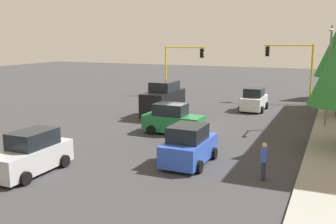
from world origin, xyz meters
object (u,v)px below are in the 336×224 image
traffic_signal_far_right (182,61)px  street_lamp_curbside (329,65)px  car_green (173,120)px  pedestrian_crossing (264,160)px  delivery_van_black (163,100)px  car_white (254,100)px  car_blue (189,146)px  traffic_signal_far_left (292,61)px  car_silver (32,154)px

traffic_signal_far_right → street_lamp_curbside: 18.13m
car_green → pedestrian_crossing: (6.27, 6.99, 0.01)m
delivery_van_black → car_white: 8.21m
street_lamp_curbside → car_blue: 12.98m
car_white → car_blue: 15.88m
traffic_signal_far_left → street_lamp_curbside: bearing=18.7°
traffic_signal_far_right → delivery_van_black: size_ratio=1.11×
street_lamp_curbside → car_white: size_ratio=1.87×
street_lamp_curbside → car_white: street_lamp_curbside is taller
car_green → pedestrian_crossing: 9.39m
delivery_van_black → pedestrian_crossing: (11.29, 9.92, -0.37)m
car_blue → car_silver: size_ratio=0.90×
traffic_signal_far_left → car_green: bearing=-19.2°
traffic_signal_far_left → car_blue: 21.77m
delivery_van_black → pedestrian_crossing: bearing=41.3°
car_green → car_white: same height
street_lamp_curbside → car_green: (5.61, -9.08, -3.45)m
delivery_van_black → car_white: delivery_van_black is taller
car_green → pedestrian_crossing: car_green is taller
traffic_signal_far_right → pedestrian_crossing: (22.27, 12.76, -2.89)m
traffic_signal_far_right → car_silver: bearing=6.2°
street_lamp_curbside → traffic_signal_far_right: bearing=-125.0°
car_blue → pedestrian_crossing: size_ratio=2.21×
car_white → car_silver: size_ratio=0.90×
car_white → car_silver: 21.00m
car_green → car_silver: bearing=-17.3°
car_green → car_blue: bearing=30.4°
street_lamp_curbside → car_blue: size_ratio=1.86×
car_blue → car_white: bearing=179.9°
delivery_van_black → car_green: delivery_van_black is taller
street_lamp_curbside → car_green: bearing=-58.3°
car_white → traffic_signal_far_left: bearing=156.9°
car_green → traffic_signal_far_left: bearing=160.8°
traffic_signal_far_left → car_blue: traffic_signal_far_left is taller
car_white → car_silver: same height
traffic_signal_far_left → street_lamp_curbside: size_ratio=0.80×
car_white → pedestrian_crossing: (16.73, 3.79, 0.01)m
traffic_signal_far_left → pedestrian_crossing: (22.27, 1.42, -3.08)m
car_blue → car_silver: bearing=-55.8°
delivery_van_black → car_white: size_ratio=1.28×
car_green → car_silver: same height
traffic_signal_far_right → pedestrian_crossing: 25.83m
car_blue → street_lamp_curbside: bearing=151.8°
traffic_signal_far_right → delivery_van_black: traffic_signal_far_right is taller
car_white → delivery_van_black: bearing=-48.4°
delivery_van_black → pedestrian_crossing: 15.03m
traffic_signal_far_left → car_silver: size_ratio=1.35×
car_blue → car_silver: 7.45m
car_silver → traffic_signal_far_right: bearing=-173.8°
traffic_signal_far_right → pedestrian_crossing: bearing=29.8°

